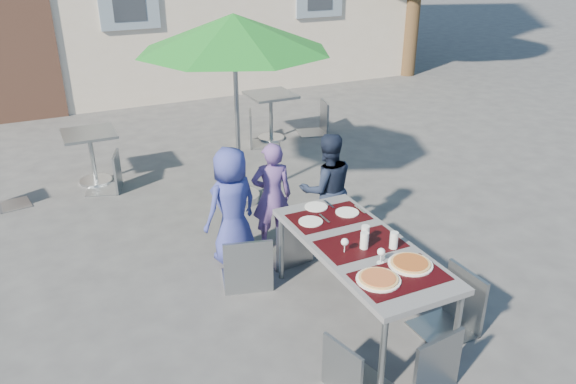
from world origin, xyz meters
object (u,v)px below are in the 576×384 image
chair_4 (460,268)px  chair_5 (454,339)px  bg_chair_l_1 (257,108)px  cafe_table_0 (91,149)px  cafe_table_1 (271,108)px  chair_1 (290,213)px  patio_umbrella (234,35)px  bg_chair_r_0 (106,150)px  bg_chair_r_1 (319,98)px  child_0 (232,206)px  chair_2 (353,216)px  chair_3 (353,335)px  child_2 (327,189)px  pizza_near_left (378,279)px  child_1 (272,196)px  chair_0 (246,230)px  dining_table (361,250)px  pizza_near_right (410,263)px

chair_4 → chair_5: size_ratio=1.02×
bg_chair_l_1 → cafe_table_0: bearing=-170.7°
cafe_table_1 → bg_chair_l_1: bearing=-152.4°
chair_1 → chair_5: 2.27m
patio_umbrella → cafe_table_1: 2.86m
chair_5 → patio_umbrella: patio_umbrella is taller
bg_chair_r_0 → cafe_table_1: 2.93m
bg_chair_r_1 → child_0: bearing=-130.3°
chair_1 → cafe_table_0: (-1.51, 3.04, -0.08)m
chair_2 → chair_3: bearing=-121.7°
cafe_table_1 → child_2: bearing=-104.1°
child_0 → chair_2: child_0 is taller
child_2 → patio_umbrella: 2.07m
pizza_near_left → chair_4: bearing=3.1°
cafe_table_0 → child_1: bearing=-60.5°
child_1 → chair_0: child_1 is taller
dining_table → chair_1: (-0.13, 1.10, -0.13)m
pizza_near_right → bg_chair_r_0: bg_chair_r_0 is taller
bg_chair_r_0 → bg_chair_r_1: size_ratio=0.93×
child_2 → cafe_table_0: child_2 is taller
chair_2 → bg_chair_r_0: 3.54m
patio_umbrella → chair_0: bearing=-109.0°
cafe_table_0 → cafe_table_1: (2.93, 0.59, 0.06)m
bg_chair_r_0 → cafe_table_1: bg_chair_r_0 is taller
chair_2 → chair_5: (-0.42, -1.99, 0.06)m
child_1 → chair_0: bearing=64.2°
dining_table → chair_2: bearing=61.8°
chair_4 → cafe_table_1: chair_4 is taller
pizza_near_right → patio_umbrella: patio_umbrella is taller
chair_2 → bg_chair_r_0: bg_chair_r_0 is taller
chair_1 → cafe_table_0: bearing=116.5°
dining_table → chair_4: 0.83m
child_0 → child_2: child_2 is taller
pizza_near_left → chair_4: size_ratio=0.33×
child_2 → chair_0: bearing=32.7°
chair_0 → chair_2: bearing=-2.2°
chair_0 → chair_2: 1.14m
pizza_near_left → chair_2: bearing=65.3°
pizza_near_left → chair_3: 0.47m
chair_4 → bg_chair_r_1: (1.46, 5.16, 0.01)m
chair_1 → pizza_near_left: bearing=-91.6°
child_2 → cafe_table_1: bearing=-94.0°
chair_0 → chair_4: (1.37, -1.35, -0.01)m
chair_5 → pizza_near_left: bearing=108.0°
chair_0 → child_1: bearing=49.0°
bg_chair_r_0 → dining_table: bearing=-68.5°
child_2 → bg_chair_l_1: child_2 is taller
cafe_table_0 → chair_0: bearing=-73.7°
bg_chair_r_1 → pizza_near_left: bearing=-114.0°
child_1 → chair_3: bearing=95.9°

